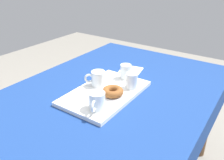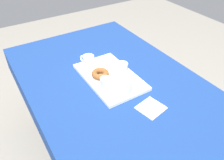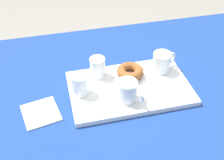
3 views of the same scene
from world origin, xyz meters
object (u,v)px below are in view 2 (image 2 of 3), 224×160
tea_mug_left (122,69)px  sugar_donut_left (100,74)px  serving_tray (109,77)px  water_glass_far (127,87)px  donut_plate_left (100,76)px  water_glass_near (106,85)px  paper_napkin (151,108)px  dining_table (111,89)px  tea_mug_right (88,62)px

tea_mug_left → sugar_donut_left: bearing=69.4°
serving_tray → tea_mug_left: 0.10m
water_glass_far → donut_plate_left: (0.21, 0.05, -0.04)m
donut_plate_left → sugar_donut_left: bearing=0.0°
tea_mug_left → donut_plate_left: tea_mug_left is taller
serving_tray → tea_mug_left: tea_mug_left is taller
serving_tray → donut_plate_left: 0.06m
donut_plate_left → sugar_donut_left: sugar_donut_left is taller
water_glass_near → paper_napkin: bearing=-149.7°
sugar_donut_left → dining_table: bearing=-120.6°
water_glass_near → donut_plate_left: 0.14m
water_glass_near → sugar_donut_left: bearing=-15.6°
tea_mug_left → tea_mug_right: (0.19, 0.14, 0.00)m
tea_mug_left → tea_mug_right: 0.24m
tea_mug_left → donut_plate_left: size_ratio=0.90×
water_glass_near → water_glass_far: 0.12m
dining_table → water_glass_near: bearing=134.5°
tea_mug_right → sugar_donut_left: bearing=-176.1°
serving_tray → sugar_donut_left: 0.07m
serving_tray → paper_napkin: size_ratio=3.60×
water_glass_near → sugar_donut_left: water_glass_near is taller
dining_table → sugar_donut_left: sugar_donut_left is taller
serving_tray → dining_table: bearing=-164.6°
water_glass_near → sugar_donut_left: 0.13m
tea_mug_right → tea_mug_left: bearing=-143.5°
paper_napkin → serving_tray: bearing=8.4°
tea_mug_right → donut_plate_left: size_ratio=0.97×
serving_tray → tea_mug_right: 0.18m
tea_mug_left → water_glass_far: bearing=154.9°
serving_tray → tea_mug_left: size_ratio=4.59×
tea_mug_right → water_glass_far: (-0.36, -0.06, -0.00)m
tea_mug_left → paper_napkin: (-0.32, 0.02, -0.06)m
serving_tray → sugar_donut_left: bearing=71.1°
tea_mug_left → water_glass_far: water_glass_far is taller
dining_table → water_glass_near: (-0.09, 0.10, 0.14)m
serving_tray → tea_mug_right: bearing=22.0°
dining_table → serving_tray: 0.09m
water_glass_far → paper_napkin: bearing=-161.4°
serving_tray → donut_plate_left: size_ratio=4.13×
tea_mug_right → donut_plate_left: bearing=-176.1°
donut_plate_left → dining_table: bearing=-120.6°
dining_table → donut_plate_left: 0.13m
dining_table → sugar_donut_left: bearing=59.4°
donut_plate_left → sugar_donut_left: 0.02m
dining_table → tea_mug_right: tea_mug_right is taller
serving_tray → paper_napkin: (-0.36, -0.05, -0.01)m
tea_mug_right → paper_napkin: bearing=-167.2°
dining_table → tea_mug_left: (-0.01, -0.07, 0.14)m
tea_mug_left → paper_napkin: tea_mug_left is taller
tea_mug_left → water_glass_far: size_ratio=1.22×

